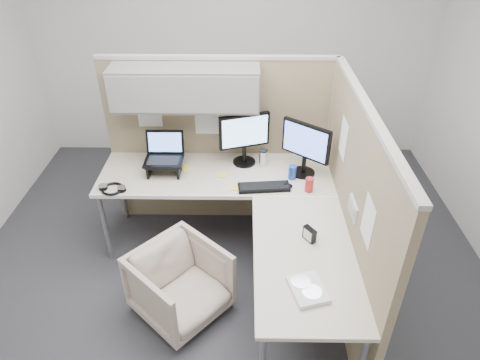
{
  "coord_description": "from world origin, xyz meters",
  "views": [
    {
      "loc": [
        0.14,
        -2.54,
        2.72
      ],
      "look_at": [
        0.1,
        0.25,
        0.85
      ],
      "focal_mm": 32.0,
      "sensor_mm": 36.0,
      "label": 1
    }
  ],
  "objects_px": {
    "desk": "(243,206)",
    "keyboard": "(264,187)",
    "office_chair": "(180,281)",
    "monitor_left": "(244,135)"
  },
  "relations": [
    {
      "from": "monitor_left",
      "to": "keyboard",
      "type": "distance_m",
      "value": 0.5
    },
    {
      "from": "office_chair",
      "to": "keyboard",
      "type": "height_order",
      "value": "keyboard"
    },
    {
      "from": "monitor_left",
      "to": "desk",
      "type": "bearing_deg",
      "value": -108.65
    },
    {
      "from": "office_chair",
      "to": "desk",
      "type": "bearing_deg",
      "value": -3.78
    },
    {
      "from": "office_chair",
      "to": "monitor_left",
      "type": "bearing_deg",
      "value": 17.95
    },
    {
      "from": "desk",
      "to": "keyboard",
      "type": "relative_size",
      "value": 4.79
    },
    {
      "from": "office_chair",
      "to": "monitor_left",
      "type": "xyz_separation_m",
      "value": [
        0.47,
        1.02,
        0.69
      ]
    },
    {
      "from": "office_chair",
      "to": "keyboard",
      "type": "distance_m",
      "value": 0.99
    },
    {
      "from": "monitor_left",
      "to": "keyboard",
      "type": "relative_size",
      "value": 1.12
    },
    {
      "from": "desk",
      "to": "keyboard",
      "type": "distance_m",
      "value": 0.25
    }
  ]
}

